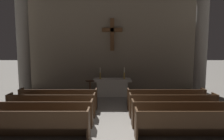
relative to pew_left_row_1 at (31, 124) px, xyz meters
The scene contains 16 objects.
ground_plane 2.49m from the pew_left_row_1, ahead, with size 80.00×80.00×0.00m, color gray.
pew_left_row_1 is the anchor object (origin of this frame).
pew_left_row_2 0.99m from the pew_left_row_1, 90.00° to the left, with size 3.50×0.50×0.95m.
pew_left_row_3 1.99m from the pew_left_row_1, 90.00° to the left, with size 3.50×0.50×0.95m.
pew_left_row_4 2.98m from the pew_left_row_1, 90.00° to the left, with size 3.50×0.50×0.95m.
pew_right_row_1 4.89m from the pew_left_row_1, ahead, with size 3.50×0.50×0.95m.
pew_right_row_2 4.99m from the pew_left_row_1, 11.48° to the left, with size 3.50×0.50×0.95m.
pew_right_row_3 5.28m from the pew_left_row_1, 22.11° to the left, with size 3.50×0.50×0.95m.
pew_right_row_4 5.73m from the pew_left_row_1, 31.35° to the left, with size 3.50×0.50×0.95m.
column_left_second 6.50m from the pew_left_row_1, 115.79° to the left, with size 1.02×1.02×6.04m.
column_right_second 9.58m from the pew_left_row_1, 35.81° to the left, with size 1.02×1.02×6.04m.
altar 6.00m from the pew_left_row_1, 65.93° to the left, with size 2.20×0.90×1.01m.
candlestick_left 5.80m from the pew_left_row_1, 72.31° to the left, with size 0.16×0.16×0.66m.
candlestick_right 6.36m from the pew_left_row_1, 60.12° to the left, with size 0.16×0.16×0.66m.
apse_with_cross 8.13m from the pew_left_row_1, 71.26° to the left, with size 11.21×0.50×6.63m.
lectern 4.47m from the pew_left_row_1, 73.21° to the left, with size 0.44×0.36×1.15m.
Camera 1 is at (-0.01, -5.65, 2.76)m, focal length 30.87 mm.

